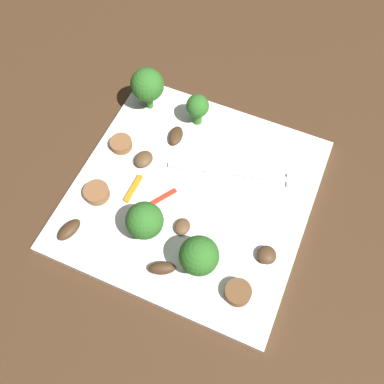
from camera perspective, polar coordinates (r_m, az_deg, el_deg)
ground_plane at (r=0.52m, az=0.00°, el=-0.53°), size 1.40×1.40×0.00m
plate at (r=0.51m, az=0.00°, el=-0.27°), size 0.27×0.27×0.01m
fork at (r=0.52m, az=8.15°, el=2.17°), size 0.18×0.06×0.00m
broccoli_floret_0 at (r=0.44m, az=0.95°, el=-8.55°), size 0.04×0.04×0.05m
broccoli_floret_1 at (r=0.46m, az=-6.37°, el=-3.86°), size 0.04×0.04×0.05m
broccoli_floret_2 at (r=0.55m, az=-6.02°, el=14.06°), size 0.04×0.04×0.06m
broccoli_floret_3 at (r=0.54m, az=0.75°, el=11.31°), size 0.03×0.03×0.05m
sausage_slice_0 at (r=0.51m, az=-12.67°, el=-0.08°), size 0.04×0.04×0.01m
sausage_slice_1 at (r=0.54m, az=-9.48°, el=6.38°), size 0.03×0.03×0.01m
sausage_slice_2 at (r=0.46m, az=6.18°, el=-13.26°), size 0.04×0.04×0.01m
mushroom_0 at (r=0.47m, az=9.98°, el=-8.31°), size 0.03×0.03×0.01m
mushroom_1 at (r=0.54m, az=-2.19°, el=7.55°), size 0.02×0.03×0.01m
mushroom_2 at (r=0.48m, az=-1.30°, el=-4.66°), size 0.02×0.02×0.01m
mushroom_3 at (r=0.46m, az=-4.05°, el=-10.15°), size 0.03×0.03×0.01m
mushroom_4 at (r=0.50m, az=-16.19°, el=-4.88°), size 0.02×0.03×0.01m
mushroom_5 at (r=0.53m, az=-6.51°, el=4.40°), size 0.03×0.03×0.01m
pepper_strip_1 at (r=0.51m, az=-7.88°, el=0.47°), size 0.01×0.04×0.00m
pepper_strip_2 at (r=0.50m, az=-3.97°, el=-0.75°), size 0.02×0.03×0.00m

